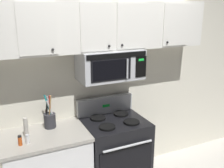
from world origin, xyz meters
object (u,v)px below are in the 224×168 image
(over_range_microwave, at_px, (110,65))
(utensil_crock_charcoal, at_px, (50,118))
(spice_jar, at_px, (20,140))
(stove_range, at_px, (114,152))
(salt_shaker, at_px, (28,139))
(pepper_mill, at_px, (26,128))

(over_range_microwave, distance_m, utensil_crock_charcoal, 0.94)
(over_range_microwave, relative_size, spice_jar, 7.16)
(stove_range, relative_size, salt_shaker, 11.63)
(salt_shaker, relative_size, pepper_mill, 0.44)
(utensil_crock_charcoal, height_order, salt_shaker, utensil_crock_charcoal)
(over_range_microwave, relative_size, pepper_mill, 3.47)
(stove_range, height_order, salt_shaker, stove_range)
(stove_range, bearing_deg, salt_shaker, -173.16)
(stove_range, relative_size, over_range_microwave, 1.47)
(over_range_microwave, xyz_separation_m, spice_jar, (-1.10, -0.25, -0.62))
(salt_shaker, height_order, spice_jar, spice_jar)
(salt_shaker, xyz_separation_m, spice_jar, (-0.07, -0.01, 0.00))
(stove_range, distance_m, spice_jar, 1.21)
(utensil_crock_charcoal, bearing_deg, over_range_microwave, -2.71)
(over_range_microwave, relative_size, salt_shaker, 7.89)
(stove_range, distance_m, salt_shaker, 1.14)
(over_range_microwave, bearing_deg, stove_range, -89.86)
(stove_range, height_order, spice_jar, stove_range)
(salt_shaker, bearing_deg, stove_range, 6.84)
(spice_jar, bearing_deg, stove_range, 6.76)
(stove_range, relative_size, pepper_mill, 5.11)
(stove_range, bearing_deg, utensil_crock_charcoal, 168.49)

